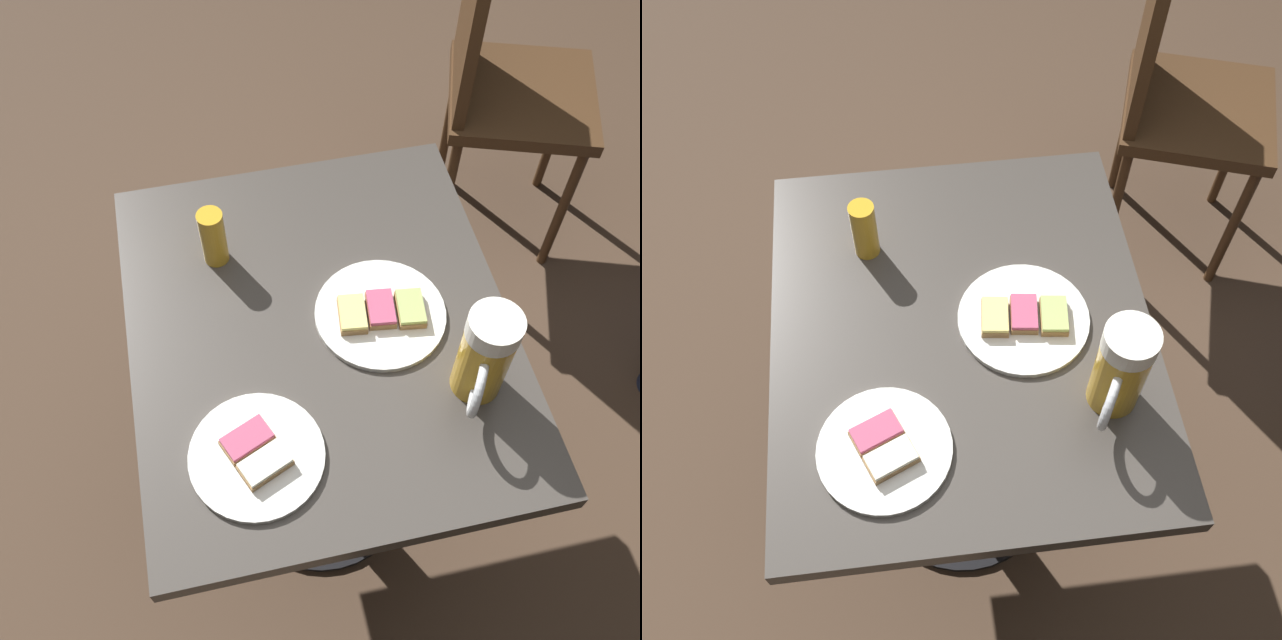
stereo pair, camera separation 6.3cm
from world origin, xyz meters
The scene contains 7 objects.
ground_plane centered at (0.00, 0.00, 0.00)m, with size 6.00×6.00×0.00m, color #4C3828.
cafe_table centered at (0.00, 0.00, 0.56)m, with size 0.76×0.64×0.73m.
plate_near centered at (0.00, 0.10, 0.74)m, with size 0.22×0.22×0.03m.
plate_far centered at (0.21, -0.14, 0.74)m, with size 0.21×0.21×0.03m.
beer_mug centered at (0.16, 0.22, 0.82)m, with size 0.13×0.10×0.18m.
beer_glass_small centered at (-0.18, -0.15, 0.79)m, with size 0.05×0.05×0.11m, color gold.
cafe_chair centered at (-0.77, 0.65, 0.53)m, with size 0.48×0.48×0.89m.
Camera 1 is at (0.65, -0.14, 1.78)m, focal length 41.38 mm.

